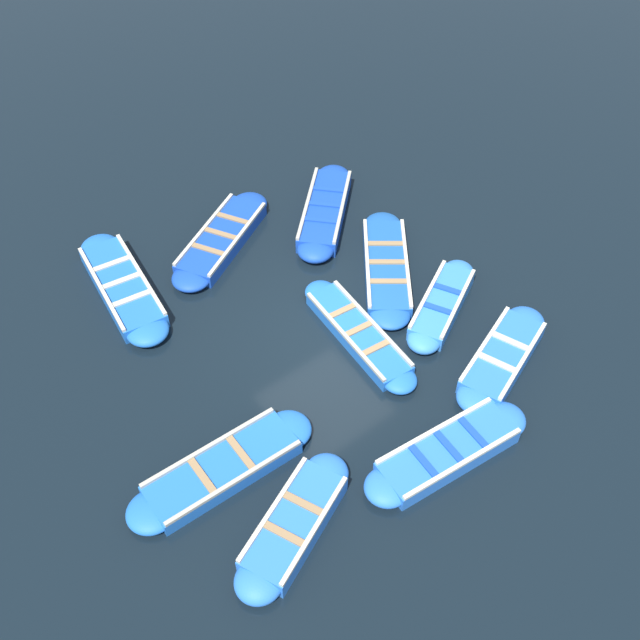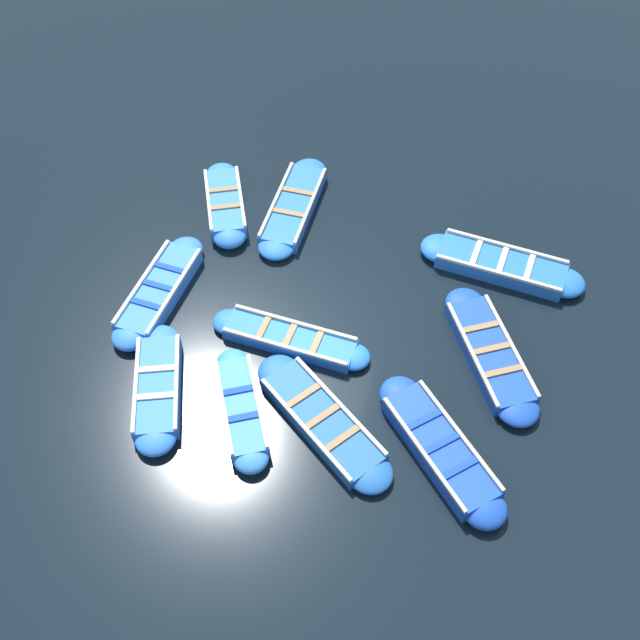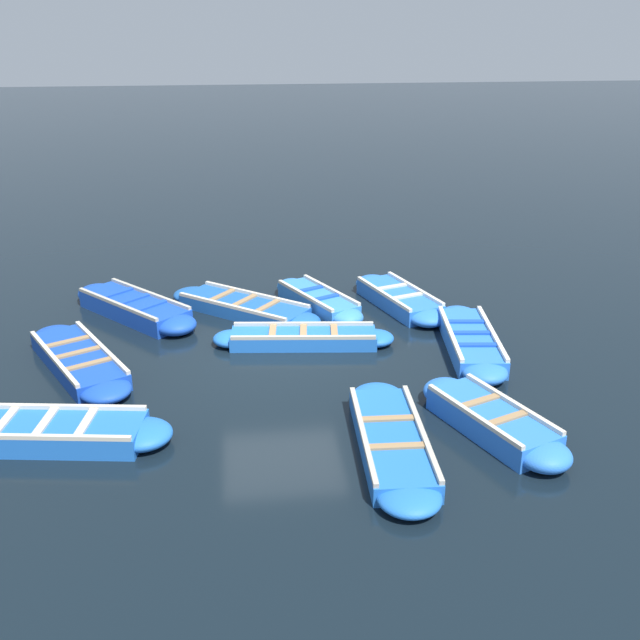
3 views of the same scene
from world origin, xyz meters
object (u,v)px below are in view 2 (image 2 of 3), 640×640
at_px(boat_tucked, 159,291).
at_px(boat_inner_gap, 501,265).
at_px(boat_far_corner, 440,448).
at_px(boat_near_quay, 293,207).
at_px(boat_mid_row, 158,387).
at_px(boat_centre, 241,408).
at_px(boat_stern_in, 490,353).
at_px(boat_bow_out, 322,420).
at_px(boat_outer_right, 290,339).
at_px(boat_outer_left, 225,204).

distance_m(boat_tucked, boat_inner_gap, 8.19).
xyz_separation_m(boat_far_corner, boat_near_quay, (-4.61, 6.14, -0.04)).
bearing_deg(boat_near_quay, boat_mid_row, -103.30).
bearing_deg(boat_centre, boat_near_quay, 94.21).
relative_size(boat_far_corner, boat_stern_in, 0.89).
distance_m(boat_mid_row, boat_bow_out, 3.59).
height_order(boat_mid_row, boat_inner_gap, boat_mid_row).
height_order(boat_outer_right, boat_centre, boat_centre).
distance_m(boat_stern_in, boat_bow_out, 4.06).
relative_size(boat_tucked, boat_mid_row, 1.09).
relative_size(boat_far_corner, boat_centre, 1.11).
bearing_deg(boat_outer_left, boat_far_corner, -42.45).
bearing_deg(boat_near_quay, boat_bow_out, -70.28).
height_order(boat_outer_left, boat_bow_out, boat_outer_left).
height_order(boat_stern_in, boat_bow_out, boat_stern_in).
xyz_separation_m(boat_mid_row, boat_outer_left, (-0.30, 5.69, 0.02)).
height_order(boat_tucked, boat_outer_right, boat_tucked).
xyz_separation_m(boat_near_quay, boat_stern_in, (5.37, -3.54, 0.01)).
height_order(boat_bow_out, boat_inner_gap, boat_inner_gap).
bearing_deg(boat_outer_right, boat_mid_row, -141.80).
relative_size(boat_outer_right, boat_near_quay, 0.97).
distance_m(boat_far_corner, boat_stern_in, 2.71).
xyz_separation_m(boat_mid_row, boat_near_quay, (1.43, 6.04, -0.02)).
bearing_deg(boat_inner_gap, boat_mid_row, -142.78).
bearing_deg(boat_near_quay, boat_outer_left, -168.60).
height_order(boat_near_quay, boat_stern_in, boat_stern_in).
relative_size(boat_far_corner, boat_tucked, 0.92).
relative_size(boat_stern_in, boat_bow_out, 1.05).
bearing_deg(boat_stern_in, boat_outer_left, 155.81).
relative_size(boat_bow_out, boat_inner_gap, 0.89).
height_order(boat_stern_in, boat_inner_gap, boat_inner_gap).
relative_size(boat_near_quay, boat_bow_out, 1.06).
relative_size(boat_outer_left, boat_near_quay, 0.83).
relative_size(boat_tucked, boat_outer_right, 0.99).
distance_m(boat_mid_row, boat_near_quay, 6.21).
bearing_deg(boat_centre, boat_outer_right, 75.13).
relative_size(boat_mid_row, boat_stern_in, 0.89).
relative_size(boat_outer_right, boat_bow_out, 1.03).
bearing_deg(boat_outer_left, boat_bow_out, -55.57).
distance_m(boat_outer_left, boat_outer_right, 4.67).
bearing_deg(boat_outer_left, boat_near_quay, 11.40).
bearing_deg(boat_bow_out, boat_inner_gap, 57.91).
bearing_deg(boat_stern_in, boat_far_corner, -106.36).
xyz_separation_m(boat_tucked, boat_near_quay, (2.35, 3.50, -0.03)).
xyz_separation_m(boat_mid_row, boat_bow_out, (3.59, 0.02, -0.03)).
bearing_deg(boat_tucked, boat_mid_row, -70.00).
bearing_deg(boat_centre, boat_stern_in, 27.88).
bearing_deg(boat_stern_in, boat_outer_right, -172.14).
relative_size(boat_far_corner, boat_outer_left, 1.05).
xyz_separation_m(boat_mid_row, boat_stern_in, (6.80, 2.50, -0.02)).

